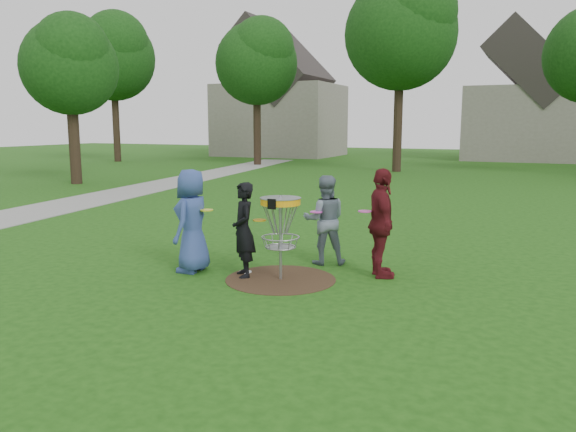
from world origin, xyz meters
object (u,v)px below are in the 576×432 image
at_px(player_grey, 325,220).
at_px(disc_golf_basket, 280,218).
at_px(player_maroon, 381,223).
at_px(player_black, 244,230).
at_px(player_blue, 192,221).

distance_m(player_grey, disc_golf_basket, 1.33).
xyz_separation_m(player_grey, player_maroon, (1.15, -0.47, 0.10)).
relative_size(player_black, disc_golf_basket, 1.14).
bearing_deg(player_black, player_maroon, 72.48).
distance_m(player_black, player_maroon, 2.26).
bearing_deg(player_black, disc_golf_basket, 56.11).
xyz_separation_m(player_blue, disc_golf_basket, (1.59, 0.13, 0.14)).
bearing_deg(player_grey, player_black, 31.34).
distance_m(player_black, disc_golf_basket, 0.68).
distance_m(player_blue, player_maroon, 3.17).
xyz_separation_m(player_blue, player_black, (0.96, 0.05, -0.09)).
height_order(player_maroon, disc_golf_basket, player_maroon).
xyz_separation_m(player_blue, player_maroon, (3.03, 0.93, 0.02)).
bearing_deg(disc_golf_basket, player_maroon, 29.26).
xyz_separation_m(player_black, player_maroon, (2.07, 0.88, 0.12)).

